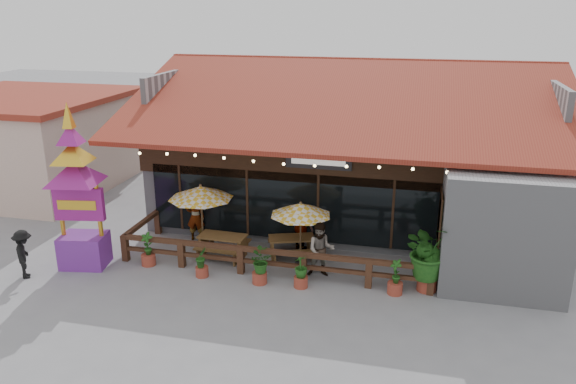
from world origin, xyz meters
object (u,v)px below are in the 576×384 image
(umbrella_right, at_px, (301,210))
(pedestrian, at_px, (24,254))
(thai_sign_tower, at_px, (75,176))
(picnic_table_left, at_px, (223,242))
(tropical_plant, at_px, (430,252))
(umbrella_left, at_px, (201,193))
(picnic_table_right, at_px, (292,244))

(umbrella_right, bearing_deg, pedestrian, -159.44)
(thai_sign_tower, bearing_deg, pedestrian, -137.85)
(picnic_table_left, xyz_separation_m, thai_sign_tower, (-4.11, -1.69, 2.52))
(thai_sign_tower, distance_m, tropical_plant, 10.97)
(umbrella_left, relative_size, pedestrian, 1.78)
(umbrella_right, height_order, tropical_plant, tropical_plant)
(umbrella_right, relative_size, tropical_plant, 1.10)
(thai_sign_tower, bearing_deg, tropical_plant, 4.52)
(picnic_table_right, relative_size, thai_sign_tower, 0.33)
(picnic_table_left, xyz_separation_m, tropical_plant, (6.68, -0.84, 0.72))
(umbrella_right, xyz_separation_m, pedestrian, (-8.05, -3.02, -1.08))
(umbrella_left, xyz_separation_m, pedestrian, (-4.54, -3.30, -1.28))
(picnic_table_right, bearing_deg, picnic_table_left, -168.23)
(umbrella_left, xyz_separation_m, umbrella_right, (3.51, -0.28, -0.20))
(umbrella_left, relative_size, picnic_table_right, 1.48)
(umbrella_left, distance_m, pedestrian, 5.75)
(umbrella_right, bearing_deg, tropical_plant, -13.64)
(picnic_table_right, bearing_deg, pedestrian, -156.44)
(umbrella_left, xyz_separation_m, tropical_plant, (7.56, -1.26, -0.82))
(picnic_table_right, bearing_deg, tropical_plant, -16.54)
(umbrella_left, height_order, thai_sign_tower, thai_sign_tower)
(picnic_table_left, distance_m, thai_sign_tower, 5.11)
(picnic_table_right, xyz_separation_m, tropical_plant, (4.42, -1.31, 0.74))
(umbrella_left, xyz_separation_m, picnic_table_right, (3.14, 0.05, -1.56))
(umbrella_right, distance_m, picnic_table_right, 1.45)
(umbrella_left, bearing_deg, pedestrian, -144.03)
(tropical_plant, xyz_separation_m, pedestrian, (-12.10, -2.04, -0.45))
(thai_sign_tower, xyz_separation_m, pedestrian, (-1.31, -1.18, -2.25))
(pedestrian, bearing_deg, thai_sign_tower, -82.66)
(picnic_table_left, height_order, pedestrian, pedestrian)
(thai_sign_tower, bearing_deg, umbrella_left, 33.16)
(umbrella_left, relative_size, umbrella_right, 1.17)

